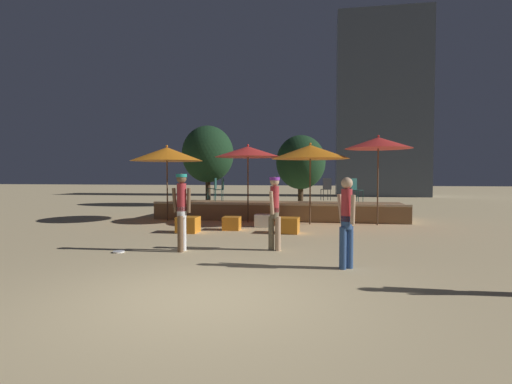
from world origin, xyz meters
TOP-DOWN VIEW (x-y plane):
  - ground_plane at (0.00, 0.00)m, footprint 120.00×120.00m
  - wooden_deck at (-0.12, 10.44)m, footprint 9.52×2.58m
  - patio_umbrella_0 at (-1.11, 8.87)m, footprint 2.39×2.39m
  - patio_umbrella_1 at (3.43, 8.82)m, footprint 2.27×2.27m
  - patio_umbrella_2 at (1.14, 8.64)m, footprint 2.70×2.70m
  - patio_umbrella_3 at (-4.19, 8.85)m, footprint 2.69×2.69m
  - cube_seat_0 at (-1.22, 6.79)m, footprint 0.55×0.55m
  - cube_seat_1 at (-2.38, 6.02)m, footprint 0.62×0.62m
  - cube_seat_2 at (0.59, 6.42)m, footprint 0.63×0.63m
  - cube_seat_3 at (-0.39, 7.74)m, footprint 0.50×0.50m
  - person_0 at (0.53, 3.66)m, footprint 0.29×0.46m
  - person_1 at (2.05, 2.12)m, footprint 0.35×0.41m
  - person_2 at (-1.51, 3.19)m, footprint 0.45×0.30m
  - bistro_chair_0 at (1.71, 11.09)m, footprint 0.44×0.44m
  - bistro_chair_1 at (-3.03, 11.09)m, footprint 0.40×0.40m
  - bistro_chair_2 at (-2.45, 10.07)m, footprint 0.46×0.46m
  - bistro_chair_3 at (2.81, 10.54)m, footprint 0.48×0.48m
  - frisbee_disc at (-2.84, 2.80)m, footprint 0.26×0.26m
  - background_tree_0 at (-4.87, 16.36)m, footprint 2.89×2.89m
  - background_tree_1 at (0.38, 15.68)m, footprint 2.57×2.57m
  - distant_building at (6.12, 28.72)m, footprint 7.22×3.56m

SIDE VIEW (x-z plane):
  - ground_plane at x=0.00m, z-range 0.00..0.00m
  - frisbee_disc at x=-2.84m, z-range 0.00..0.03m
  - cube_seat_3 at x=-0.39m, z-range 0.00..0.41m
  - cube_seat_0 at x=-1.22m, z-range 0.00..0.41m
  - cube_seat_2 at x=0.59m, z-range 0.00..0.46m
  - cube_seat_1 at x=-2.38m, z-range 0.00..0.47m
  - wooden_deck at x=-0.12m, z-range -0.04..0.65m
  - person_1 at x=2.05m, z-range 0.06..1.74m
  - person_0 at x=0.53m, z-range 0.10..1.78m
  - person_2 at x=-1.51m, z-range 0.12..1.87m
  - bistro_chair_0 at x=1.71m, z-range 0.78..1.68m
  - bistro_chair_1 at x=-3.03m, z-range 0.78..1.68m
  - bistro_chair_2 at x=-2.45m, z-range 0.78..1.68m
  - bistro_chair_3 at x=2.81m, z-range 0.78..1.68m
  - background_tree_1 at x=0.38m, z-range 0.48..4.28m
  - patio_umbrella_3 at x=-4.19m, z-range 1.08..3.92m
  - patio_umbrella_2 at x=1.14m, z-range 1.10..3.93m
  - patio_umbrella_0 at x=-1.11m, z-range 1.14..3.97m
  - patio_umbrella_1 at x=3.43m, z-range 1.26..4.35m
  - background_tree_0 at x=-4.87m, z-range 0.64..5.13m
  - distant_building at x=6.12m, z-range 0.00..14.67m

